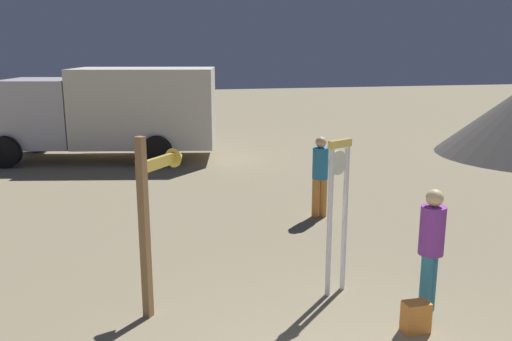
# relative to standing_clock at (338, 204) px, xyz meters

# --- Properties ---
(standing_clock) EXTENTS (0.38, 0.24, 2.15)m
(standing_clock) POSITION_rel_standing_clock_xyz_m (0.00, 0.00, 0.00)
(standing_clock) COLOR white
(standing_clock) RESTS_ON ground_plane
(arrow_sign) EXTENTS (0.72, 0.85, 2.30)m
(arrow_sign) POSITION_rel_standing_clock_xyz_m (-2.36, 0.14, 0.23)
(arrow_sign) COLOR #936C45
(arrow_sign) RESTS_ON ground_plane
(person_near_clock) EXTENTS (0.31, 0.31, 1.62)m
(person_near_clock) POSITION_rel_standing_clock_xyz_m (0.94, -0.80, -0.36)
(person_near_clock) COLOR teal
(person_near_clock) RESTS_ON ground_plane
(backpack) EXTENTS (0.31, 0.24, 0.38)m
(backpack) POSITION_rel_standing_clock_xyz_m (0.54, -1.22, -1.08)
(backpack) COLOR orange
(backpack) RESTS_ON ground_plane
(person_distant) EXTENTS (0.31, 0.31, 1.63)m
(person_distant) POSITION_rel_standing_clock_xyz_m (0.95, 3.24, -0.36)
(person_distant) COLOR orange
(person_distant) RESTS_ON ground_plane
(box_truck_near) EXTENTS (6.66, 3.68, 2.73)m
(box_truck_near) POSITION_rel_standing_clock_xyz_m (-3.06, 10.10, 0.25)
(box_truck_near) COLOR beige
(box_truck_near) RESTS_ON ground_plane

